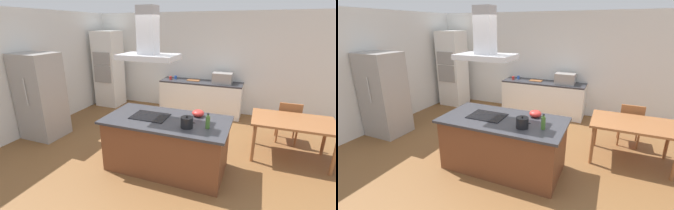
% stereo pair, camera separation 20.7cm
% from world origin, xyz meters
% --- Properties ---
extents(ground, '(16.00, 16.00, 0.00)m').
position_xyz_m(ground, '(0.00, 1.50, 0.00)').
color(ground, brown).
extents(wall_back, '(7.20, 0.10, 2.70)m').
position_xyz_m(wall_back, '(0.00, 3.25, 1.35)').
color(wall_back, white).
rests_on(wall_back, ground).
extents(wall_left, '(0.10, 8.80, 2.70)m').
position_xyz_m(wall_left, '(-3.45, 1.00, 1.35)').
color(wall_left, white).
rests_on(wall_left, ground).
extents(kitchen_island, '(2.04, 1.06, 0.90)m').
position_xyz_m(kitchen_island, '(0.00, 0.00, 0.45)').
color(kitchen_island, brown).
rests_on(kitchen_island, ground).
extents(cooktop, '(0.60, 0.44, 0.01)m').
position_xyz_m(cooktop, '(-0.29, 0.00, 0.91)').
color(cooktop, black).
rests_on(cooktop, kitchen_island).
extents(tea_kettle, '(0.24, 0.19, 0.19)m').
position_xyz_m(tea_kettle, '(0.41, -0.21, 0.98)').
color(tea_kettle, black).
rests_on(tea_kettle, kitchen_island).
extents(olive_oil_bottle, '(0.06, 0.06, 0.24)m').
position_xyz_m(olive_oil_bottle, '(0.71, -0.13, 1.00)').
color(olive_oil_bottle, '#47722D').
rests_on(olive_oil_bottle, kitchen_island).
extents(mixing_bowl, '(0.20, 0.20, 0.11)m').
position_xyz_m(mixing_bowl, '(0.45, 0.30, 0.96)').
color(mixing_bowl, red).
rests_on(mixing_bowl, kitchen_island).
extents(back_counter, '(2.20, 0.62, 0.90)m').
position_xyz_m(back_counter, '(-0.13, 2.88, 0.45)').
color(back_counter, white).
rests_on(back_counter, ground).
extents(countertop_microwave, '(0.50, 0.38, 0.28)m').
position_xyz_m(countertop_microwave, '(0.45, 2.88, 1.04)').
color(countertop_microwave, '#9E9993').
rests_on(countertop_microwave, back_counter).
extents(coffee_mug_red, '(0.08, 0.08, 0.09)m').
position_xyz_m(coffee_mug_red, '(-0.99, 2.83, 0.95)').
color(coffee_mug_red, red).
rests_on(coffee_mug_red, back_counter).
extents(coffee_mug_blue, '(0.08, 0.08, 0.09)m').
position_xyz_m(coffee_mug_blue, '(-0.88, 2.94, 0.95)').
color(coffee_mug_blue, '#2D56B2').
rests_on(coffee_mug_blue, back_counter).
extents(cutting_board, '(0.34, 0.24, 0.02)m').
position_xyz_m(cutting_board, '(-0.35, 2.93, 0.91)').
color(cutting_board, '#995B33').
rests_on(cutting_board, back_counter).
extents(wall_oven_stack, '(0.70, 0.66, 2.20)m').
position_xyz_m(wall_oven_stack, '(-2.90, 2.65, 1.10)').
color(wall_oven_stack, white).
rests_on(wall_oven_stack, ground).
extents(refrigerator, '(0.80, 0.73, 1.82)m').
position_xyz_m(refrigerator, '(-2.98, 0.22, 0.91)').
color(refrigerator, '#9E9993').
rests_on(refrigerator, ground).
extents(dining_table, '(1.40, 0.90, 0.75)m').
position_xyz_m(dining_table, '(1.99, 1.11, 0.67)').
color(dining_table, '#995B33').
rests_on(dining_table, ground).
extents(chair_facing_back_wall, '(0.42, 0.42, 0.89)m').
position_xyz_m(chair_facing_back_wall, '(1.99, 1.77, 0.51)').
color(chair_facing_back_wall, red).
rests_on(chair_facing_back_wall, ground).
extents(range_hood, '(0.90, 0.55, 0.78)m').
position_xyz_m(range_hood, '(-0.29, 0.00, 2.10)').
color(range_hood, '#ADADB2').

